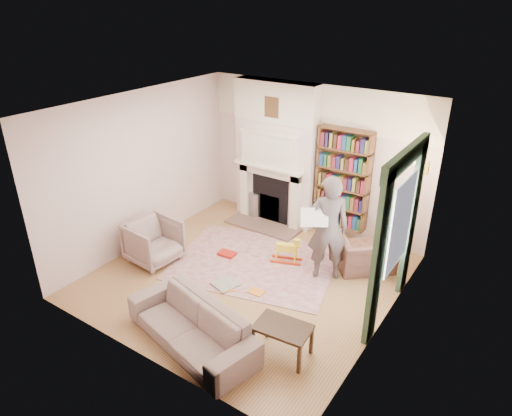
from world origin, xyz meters
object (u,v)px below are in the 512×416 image
Objects in this scene: armchair_reading at (366,252)px; rocking_horse at (286,250)px; bookcase at (343,179)px; coffee_table at (282,340)px; armchair_left at (154,242)px; man_reading at (328,228)px; sofa at (191,325)px; paraffin_heater at (255,205)px.

armchair_reading is 1.33m from rocking_horse.
rocking_horse is (-0.35, -1.38, -0.94)m from bookcase.
rocking_horse is at bearing 114.13° from coffee_table.
armchair_left is at bearing -167.89° from rocking_horse.
man_reading reaches higher than rocking_horse.
sofa reaches higher than paraffin_heater.
sofa is (-0.36, -3.83, -0.88)m from bookcase.
armchair_reading is at bearing 5.70° from rocking_horse.
armchair_reading reaches higher than rocking_horse.
sofa is 3.71× the size of rocking_horse.
coffee_table is at bearing -51.08° from paraffin_heater.
paraffin_heater is (0.50, 2.39, -0.10)m from armchair_left.
sofa is 2.85× the size of coffee_table.
armchair_reading is 1.79× the size of rocking_horse.
armchair_left is at bearing -101.84° from paraffin_heater.
coffee_table is 1.27× the size of paraffin_heater.
man_reading is 2.08m from coffee_table.
armchair_reading reaches higher than coffee_table.
paraffin_heater is (-1.78, -0.22, -0.90)m from bookcase.
rocking_horse is at bearing -33.66° from man_reading.
bookcase is 2.64× the size of coffee_table.
sofa is at bearing -68.59° from paraffin_heater.
armchair_left reaches higher than armchair_reading.
armchair_reading is 1.75× the size of paraffin_heater.
armchair_reading is at bearing 81.58° from sofa.
paraffin_heater is at bearing 123.92° from coffee_table.
rocking_horse reaches higher than coffee_table.
bookcase is at bearing 97.58° from coffee_table.
man_reading is at bearing -60.69° from armchair_left.
bookcase is 3.36× the size of paraffin_heater.
coffee_table is (1.11, 0.48, -0.07)m from sofa.
sofa is at bearing 40.25° from man_reading.
sofa is at bearing -117.40° from armchair_left.
man_reading is (0.40, -1.40, -0.29)m from bookcase.
armchair_reading is (0.85, -0.80, -0.86)m from bookcase.
coffee_table is at bearing -81.10° from rocking_horse.
armchair_left is 2.44m from paraffin_heater.
man_reading is 2.55m from paraffin_heater.
paraffin_heater is at bearing -6.75° from armchair_left.
rocking_horse is at bearing -104.00° from bookcase.
armchair_left is 1.52× the size of rocking_horse.
paraffin_heater is (-2.52, 3.12, 0.05)m from coffee_table.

